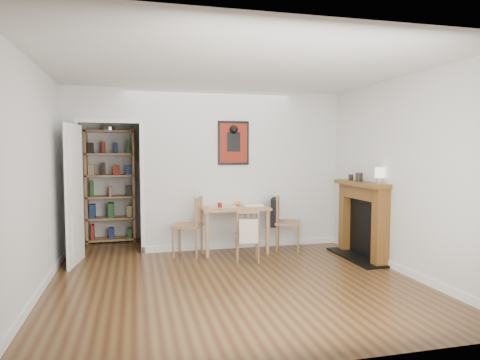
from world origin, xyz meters
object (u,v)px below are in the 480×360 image
object	(u,v)px
red_glass	(220,205)
ceramic_jar_b	(351,177)
chair_front	(247,235)
orange_fruit	(238,203)
chair_left	(188,226)
ceramic_jar_a	(359,177)
mantel_lamp	(380,174)
notebook	(253,205)
chair_right	(287,222)
bookshelf	(110,186)
fireplace	(363,218)
dining_table	(234,212)

from	to	relation	value
red_glass	ceramic_jar_b	distance (m)	2.12
chair_front	orange_fruit	bearing A→B (deg)	86.55
ceramic_jar_b	orange_fruit	bearing A→B (deg)	159.91
chair_left	ceramic_jar_a	world-z (taller)	ceramic_jar_a
mantel_lamp	ceramic_jar_b	xyz separation A→B (m)	(-0.04, 0.75, -0.10)
chair_front	ceramic_jar_a	distance (m)	1.90
chair_left	ceramic_jar_b	bearing A→B (deg)	-8.82
notebook	mantel_lamp	bearing A→B (deg)	-40.64
ceramic_jar_b	chair_left	bearing A→B (deg)	171.18
chair_right	orange_fruit	xyz separation A→B (m)	(-0.77, 0.19, 0.31)
chair_front	bookshelf	size ratio (longest dim) A/B	0.39
bookshelf	ceramic_jar_a	bearing A→B (deg)	-29.33
mantel_lamp	ceramic_jar_b	size ratio (longest dim) A/B	2.50
chair_front	ceramic_jar_a	bearing A→B (deg)	-5.56
bookshelf	ceramic_jar_a	distance (m)	4.27
notebook	fireplace	bearing A→B (deg)	-30.86
chair_left	notebook	world-z (taller)	chair_left
bookshelf	ceramic_jar_b	xyz separation A→B (m)	(3.74, -1.80, 0.22)
notebook	chair_left	bearing A→B (deg)	-172.81
dining_table	red_glass	xyz separation A→B (m)	(-0.25, -0.09, 0.13)
bookshelf	ceramic_jar_a	world-z (taller)	bookshelf
chair_left	notebook	size ratio (longest dim) A/B	3.02
bookshelf	orange_fruit	size ratio (longest dim) A/B	28.37
chair_right	orange_fruit	size ratio (longest dim) A/B	12.42
chair_left	red_glass	bearing A→B (deg)	1.74
fireplace	mantel_lamp	bearing A→B (deg)	-87.28
dining_table	notebook	size ratio (longest dim) A/B	3.49
chair_front	notebook	xyz separation A→B (m)	(0.28, 0.65, 0.34)
dining_table	mantel_lamp	world-z (taller)	mantel_lamp
ceramic_jar_a	ceramic_jar_b	bearing A→B (deg)	86.31
bookshelf	red_glass	world-z (taller)	bookshelf
ceramic_jar_a	fireplace	bearing A→B (deg)	-53.25
dining_table	mantel_lamp	distance (m)	2.31
chair_front	orange_fruit	world-z (taller)	orange_fruit
notebook	ceramic_jar_a	world-z (taller)	ceramic_jar_a
notebook	bookshelf	bearing A→B (deg)	151.00
dining_table	chair_front	xyz separation A→B (m)	(0.06, -0.62, -0.25)
red_glass	orange_fruit	xyz separation A→B (m)	(0.35, 0.21, -0.01)
dining_table	red_glass	world-z (taller)	red_glass
chair_left	ceramic_jar_a	xyz separation A→B (m)	(2.52, -0.68, 0.76)
fireplace	chair_right	bearing A→B (deg)	140.58
ceramic_jar_a	ceramic_jar_b	xyz separation A→B (m)	(0.02, 0.29, -0.02)
ceramic_jar_b	chair_front	bearing A→B (deg)	-175.92
chair_front	fireplace	size ratio (longest dim) A/B	0.62
ceramic_jar_b	chair_right	bearing A→B (deg)	155.17
chair_right	mantel_lamp	world-z (taller)	mantel_lamp
orange_fruit	ceramic_jar_a	world-z (taller)	ceramic_jar_a
chair_front	chair_right	bearing A→B (deg)	33.86
chair_front	mantel_lamp	distance (m)	2.09
dining_table	chair_left	size ratio (longest dim) A/B	1.16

